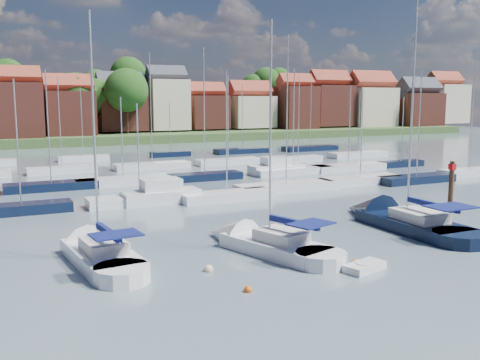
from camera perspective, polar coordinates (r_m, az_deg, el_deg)
ground at (r=69.68m, az=-9.09°, el=0.78°), size 260.00×260.00×0.00m
sailboat_left at (r=33.33m, az=-15.22°, el=-7.43°), size 4.08×11.61×15.46m
sailboat_centre at (r=34.04m, az=2.15°, el=-6.79°), size 6.20×11.58×15.25m
sailboat_navy at (r=42.18m, az=16.11°, el=-4.11°), size 3.77×13.81×18.97m
tender at (r=30.73m, az=13.16°, el=-9.01°), size 2.75×1.81×0.55m
timber_piling at (r=42.34m, az=21.48°, el=-2.64°), size 0.40×0.40×7.17m
buoy_b at (r=26.90m, az=0.87°, el=-11.83°), size 0.43×0.43×0.43m
buoy_c at (r=29.93m, az=-3.37°, el=-9.69°), size 0.51×0.51×0.51m
buoy_d at (r=31.56m, az=12.10°, el=-8.90°), size 0.46×0.46×0.46m
buoy_e at (r=40.73m, az=6.02°, el=-4.76°), size 0.49×0.49×0.49m
buoy_f at (r=39.00m, az=22.90°, el=-6.01°), size 0.53×0.53×0.53m
marina_field at (r=65.62m, az=-6.30°, el=0.74°), size 79.62×41.41×15.93m
far_shore_town at (r=160.46m, az=-17.87°, el=6.53°), size 212.46×90.00×22.27m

